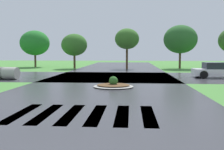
% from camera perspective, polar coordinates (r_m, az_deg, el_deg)
% --- Properties ---
extents(asphalt_roadway, '(10.72, 80.00, 0.01)m').
position_cam_1_polar(asphalt_roadway, '(14.18, -2.39, -3.63)').
color(asphalt_roadway, '#35353A').
rests_on(asphalt_roadway, ground).
extents(asphalt_cross_road, '(90.00, 9.65, 0.01)m').
position_cam_1_polar(asphalt_cross_road, '(22.55, 0.12, -0.34)').
color(asphalt_cross_road, '#35353A').
rests_on(asphalt_cross_road, ground).
extents(crosswalk_stripes, '(4.95, 3.04, 0.01)m').
position_cam_1_polar(crosswalk_stripes, '(9.04, -6.36, -8.74)').
color(crosswalk_stripes, white).
rests_on(crosswalk_stripes, ground).
extents(median_island, '(2.48, 2.35, 0.68)m').
position_cam_1_polar(median_island, '(15.70, 0.32, -2.28)').
color(median_island, '#9E9B93').
rests_on(median_island, ground).
extents(car_silver_hatch, '(3.99, 2.03, 1.29)m').
position_cam_1_polar(car_silver_hatch, '(23.36, 22.53, 0.93)').
color(car_silver_hatch, silver).
rests_on(car_silver_hatch, ground).
extents(background_treeline, '(38.99, 6.67, 5.71)m').
position_cam_1_polar(background_treeline, '(34.53, 1.76, 7.60)').
color(background_treeline, '#4C3823').
rests_on(background_treeline, ground).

